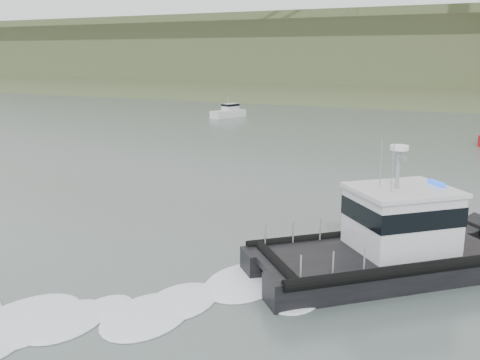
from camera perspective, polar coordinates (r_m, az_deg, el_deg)
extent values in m
plane|color=#4E5C57|center=(19.16, -12.74, -12.91)|extent=(400.00, 400.00, 0.00)
cube|color=#3F4D2C|center=(106.13, 20.25, 7.94)|extent=(500.00, 44.72, 16.25)
cube|color=#3F4D2C|center=(133.70, 21.82, 11.33)|extent=(500.00, 70.00, 18.00)
cube|color=#3F4D2C|center=(158.63, 22.75, 13.22)|extent=(500.00, 60.00, 16.00)
cube|color=black|center=(22.84, 13.65, -7.45)|extent=(8.77, 8.28, 1.18)
cube|color=black|center=(20.78, 17.36, -9.82)|extent=(8.77, 8.28, 1.18)
cube|color=black|center=(21.38, 14.37, -7.60)|extent=(9.50, 9.22, 0.25)
cube|color=silver|center=(21.49, 16.80, -4.14)|extent=(4.59, 4.56, 2.26)
cube|color=black|center=(21.38, 16.88, -3.10)|extent=(4.67, 4.64, 0.74)
cube|color=silver|center=(21.17, 17.02, -1.02)|extent=(4.87, 4.84, 0.16)
cylinder|color=gray|center=(20.84, 16.49, 1.07)|extent=(0.16, 0.16, 1.77)
cylinder|color=white|center=(20.69, 16.65, 3.32)|extent=(0.69, 0.69, 0.18)
cube|color=silver|center=(73.13, -1.28, 7.05)|extent=(3.35, 5.50, 1.04)
cube|color=silver|center=(73.34, -1.03, 7.75)|extent=(2.00, 2.43, 1.04)
cube|color=black|center=(73.31, -1.04, 8.02)|extent=(2.05, 2.48, 0.30)
cylinder|color=gray|center=(72.96, -1.29, 8.47)|extent=(0.07, 0.07, 1.04)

